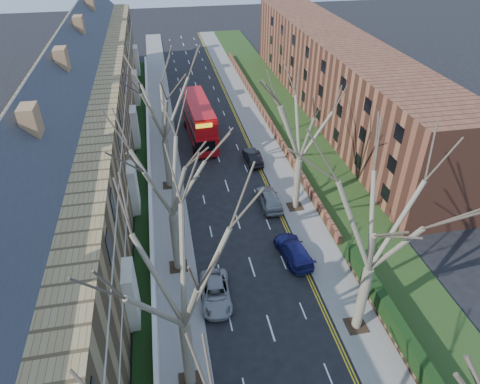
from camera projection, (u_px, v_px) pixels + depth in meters
pavement_left at (162, 138)px, 52.38m from camera, size 3.00×102.00×0.12m
pavement_right at (258, 130)px, 54.28m from camera, size 3.00×102.00×0.12m
terrace_left at (81, 131)px, 41.61m from camera, size 9.70×78.00×13.60m
flats_right at (336, 76)px, 56.59m from camera, size 13.97×54.00×10.00m
front_wall_left at (149, 168)px, 45.30m from camera, size 0.30×78.00×1.00m
grass_verge_right at (292, 126)px, 54.94m from camera, size 6.00×102.00×0.06m
tree_left_mid at (178, 267)px, 20.26m from camera, size 10.50×10.50×14.71m
tree_left_far at (168, 167)px, 28.58m from camera, size 10.15×10.15×14.22m
tree_left_dist at (160, 97)px, 38.17m from camera, size 10.50×10.50×14.71m
tree_right_mid at (382, 214)px, 23.69m from camera, size 10.50×10.50×14.71m
tree_right_far at (303, 117)px, 35.26m from camera, size 10.15×10.15×14.22m
double_decker_bus at (199, 121)px, 51.10m from camera, size 3.29×11.31×4.67m
car_left_far at (216, 293)px, 30.71m from camera, size 2.39×4.72×1.28m
car_right_near at (294, 250)px, 34.39m from camera, size 2.50×5.04×1.41m
car_right_mid at (269, 198)px, 40.34m from camera, size 1.91×4.57×1.55m
car_right_far at (253, 157)px, 47.20m from camera, size 1.66×4.18×1.35m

